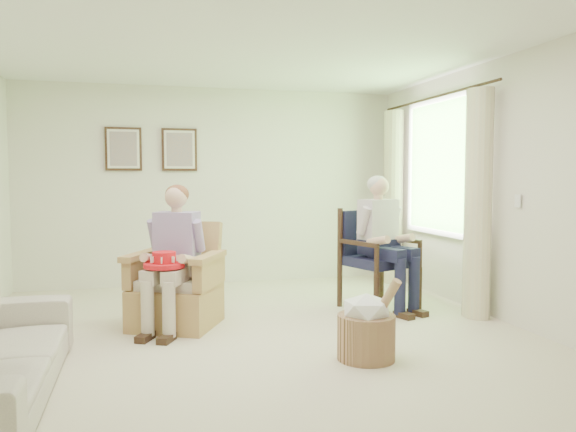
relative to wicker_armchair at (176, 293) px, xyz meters
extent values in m
plane|color=beige|center=(0.64, -0.67, -0.31)|extent=(5.50, 5.50, 0.00)
cube|color=silver|center=(0.64, 2.08, 0.99)|extent=(5.00, 0.04, 2.60)
cube|color=silver|center=(0.64, -3.42, 0.99)|extent=(5.00, 0.04, 2.60)
cube|color=silver|center=(3.14, -0.67, 0.99)|extent=(0.04, 5.50, 2.60)
cube|color=white|center=(0.64, -0.67, 2.29)|extent=(5.00, 5.50, 0.02)
cube|color=#2D6B23|center=(3.11, 0.53, 1.24)|extent=(0.02, 1.40, 1.50)
cube|color=white|center=(3.10, 0.53, 2.02)|extent=(0.04, 1.52, 0.06)
cube|color=white|center=(3.10, 0.53, 0.46)|extent=(0.04, 1.52, 0.06)
cylinder|color=#382114|center=(3.01, 0.53, 2.04)|extent=(0.03, 2.50, 0.03)
cylinder|color=beige|center=(2.97, -0.45, 0.84)|extent=(0.34, 0.34, 2.30)
cylinder|color=beige|center=(2.97, 1.51, 0.84)|extent=(0.34, 0.34, 2.30)
cube|color=#382114|center=(-0.51, 2.05, 1.47)|extent=(0.45, 0.03, 0.55)
cube|color=silver|center=(-0.51, 2.03, 1.47)|extent=(0.39, 0.01, 0.49)
cube|color=tan|center=(-0.51, 2.02, 1.47)|extent=(0.33, 0.01, 0.43)
cube|color=#382114|center=(0.19, 2.05, 1.47)|extent=(0.45, 0.03, 0.55)
cube|color=silver|center=(0.19, 2.03, 1.47)|extent=(0.39, 0.01, 0.49)
cube|color=tan|center=(0.19, 2.02, 1.47)|extent=(0.33, 0.01, 0.43)
cube|color=tan|center=(0.00, -0.03, -0.12)|extent=(0.73, 0.72, 0.39)
cube|color=beige|center=(0.00, -0.06, 0.12)|extent=(0.57, 0.55, 0.09)
cube|color=tan|center=(0.00, 0.27, 0.38)|extent=(0.68, 0.21, 0.58)
cube|color=tan|center=(-0.34, -0.03, 0.22)|extent=(0.09, 0.66, 0.28)
cube|color=tan|center=(0.34, -0.03, 0.22)|extent=(0.09, 0.66, 0.28)
cylinder|color=black|center=(1.87, -0.12, -0.08)|extent=(0.06, 0.06, 0.46)
cylinder|color=black|center=(2.50, -0.12, -0.08)|extent=(0.06, 0.06, 0.46)
cylinder|color=black|center=(1.87, 0.47, -0.08)|extent=(0.06, 0.06, 0.46)
cylinder|color=black|center=(2.50, 0.47, -0.08)|extent=(0.06, 0.06, 0.46)
cube|color=#181A36|center=(2.19, 0.18, 0.20)|extent=(0.60, 0.58, 0.10)
cube|color=#181A36|center=(2.19, 0.46, 0.48)|extent=(0.56, 0.07, 0.52)
cube|color=beige|center=(0.00, -0.06, 0.27)|extent=(0.40, 0.26, 0.16)
cube|color=#A189C2|center=(0.00, -0.04, 0.55)|extent=(0.39, 0.24, 0.46)
sphere|color=#DDAD8E|center=(0.00, -0.05, 0.92)|extent=(0.21, 0.21, 0.21)
ellipsoid|color=brown|center=(0.00, -0.02, 0.95)|extent=(0.22, 0.22, 0.18)
cube|color=beige|center=(-0.10, -0.28, 0.22)|extent=(0.14, 0.44, 0.13)
cube|color=beige|center=(0.10, -0.28, 0.22)|extent=(0.14, 0.44, 0.13)
cylinder|color=beige|center=(-0.10, -0.48, -0.04)|extent=(0.12, 0.12, 0.49)
cylinder|color=beige|center=(0.10, -0.48, -0.04)|extent=(0.12, 0.12, 0.49)
cube|color=#181A36|center=(2.19, 0.17, 0.36)|extent=(0.40, 0.26, 0.16)
cube|color=silver|center=(2.19, 0.19, 0.64)|extent=(0.39, 0.24, 0.46)
sphere|color=#DDAD8E|center=(2.19, 0.18, 1.01)|extent=(0.21, 0.21, 0.21)
ellipsoid|color=#B7B2AD|center=(2.19, 0.21, 1.04)|extent=(0.22, 0.22, 0.18)
cube|color=#181A36|center=(2.09, -0.05, 0.31)|extent=(0.14, 0.44, 0.13)
cube|color=#181A36|center=(2.29, -0.05, 0.31)|extent=(0.14, 0.44, 0.13)
cylinder|color=#181A36|center=(2.09, -0.25, 0.00)|extent=(0.12, 0.12, 0.57)
cylinder|color=#181A36|center=(2.29, -0.25, 0.00)|extent=(0.12, 0.12, 0.57)
cylinder|color=red|center=(-0.12, -0.31, 0.32)|extent=(0.36, 0.36, 0.04)
cylinder|color=red|center=(-0.12, -0.31, 0.38)|extent=(0.21, 0.21, 0.12)
cube|color=white|center=(-0.01, -0.31, 0.38)|extent=(0.04, 0.01, 0.05)
cube|color=white|center=(-0.05, -0.23, 0.38)|extent=(0.03, 0.04, 0.05)
cube|color=white|center=(-0.14, -0.21, 0.38)|extent=(0.02, 0.05, 0.05)
cube|color=white|center=(-0.21, -0.26, 0.38)|extent=(0.04, 0.03, 0.05)
cube|color=white|center=(-0.21, -0.36, 0.38)|extent=(0.04, 0.03, 0.05)
cube|color=white|center=(-0.14, -0.42, 0.38)|extent=(0.02, 0.05, 0.05)
cube|color=white|center=(-0.05, -0.40, 0.38)|extent=(0.03, 0.04, 0.05)
cylinder|color=tan|center=(1.38, -1.40, -0.14)|extent=(0.55, 0.55, 0.35)
ellipsoid|color=white|center=(1.38, -1.40, 0.09)|extent=(0.40, 0.40, 0.24)
cylinder|color=#A57F56|center=(1.48, -1.45, 0.09)|extent=(0.18, 0.32, 0.53)
camera|label=1|loc=(-0.31, -5.41, 1.11)|focal=35.00mm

